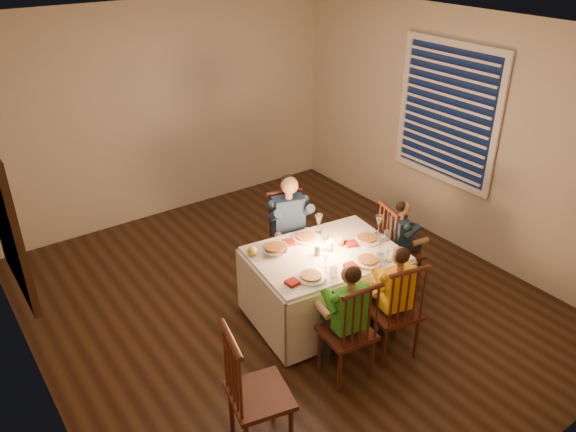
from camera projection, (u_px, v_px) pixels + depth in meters
ground at (286, 301)px, 5.58m from camera, size 5.00×5.00×0.00m
wall_left at (16, 263)px, 3.81m from camera, size 0.02×5.00×2.60m
wall_right at (454, 133)px, 6.12m from camera, size 0.02×5.00×2.60m
wall_back at (166, 112)px, 6.76m from camera, size 4.50×0.02×2.60m
ceiling at (286, 30)px, 4.36m from camera, size 5.00×5.00×0.00m
dining_table at (325, 271)px, 5.16m from camera, size 1.45×1.13×0.67m
chair_adult at (289, 278)px, 5.94m from camera, size 0.48×0.47×0.95m
chair_near_left at (344, 372)px, 4.71m from camera, size 0.43×0.41×0.95m
chair_near_right at (389, 350)px, 4.95m from camera, size 0.46×0.45×0.95m
chair_end at (396, 286)px, 5.81m from camera, size 0.46×0.47×0.95m
adult at (289, 278)px, 5.94m from camera, size 0.50×0.48×1.18m
child_green at (344, 372)px, 4.71m from camera, size 0.38×0.36×1.06m
child_yellow at (389, 350)px, 4.95m from camera, size 0.41×0.39×1.06m
child_teal at (396, 286)px, 5.81m from camera, size 0.35×0.37×0.98m
setting_adult at (306, 238)px, 5.27m from camera, size 0.29×0.29×0.02m
setting_green at (311, 277)px, 4.70m from camera, size 0.29×0.29×0.02m
setting_yellow at (368, 261)px, 4.92m from camera, size 0.29×0.29×0.02m
setting_teal at (367, 240)px, 5.25m from camera, size 0.29×0.29×0.02m
candle_left at (318, 250)px, 5.01m from camera, size 0.06×0.06×0.10m
candle_right at (330, 246)px, 5.06m from camera, size 0.06×0.06×0.10m
squash at (252, 251)px, 5.01m from camera, size 0.09×0.09×0.09m
orange_fruit at (340, 241)px, 5.16m from camera, size 0.08×0.08×0.08m
serving_bowl at (275, 250)px, 5.05m from camera, size 0.32×0.32×0.06m
wall_mirror at (5, 218)px, 3.95m from camera, size 0.06×0.95×1.15m
window_blinds at (446, 113)px, 6.08m from camera, size 0.07×1.34×1.54m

